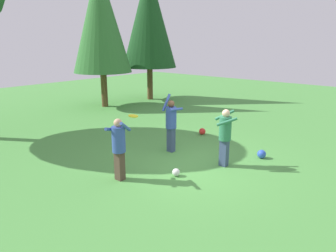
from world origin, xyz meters
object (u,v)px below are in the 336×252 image
object	(u,v)px
ball_blue	(262,154)
tree_right	(100,19)
frisbee	(133,116)
tree_far_right	(149,18)
ball_white	(176,172)
ball_red	(202,131)
person_bystander	(225,133)
person_catcher	(119,144)
person_thrower	(171,121)

from	to	relation	value
ball_blue	tree_right	distance (m)	10.98
frisbee	tree_far_right	world-z (taller)	tree_far_right
ball_white	tree_right	bearing A→B (deg)	62.40
ball_red	ball_blue	distance (m)	2.93
person_bystander	ball_blue	size ratio (longest dim) A/B	6.28
person_catcher	ball_red	size ratio (longest dim) A/B	6.46
ball_white	ball_blue	bearing A→B (deg)	-22.99
person_thrower	ball_red	distance (m)	2.40
ball_red	ball_white	xyz separation A→B (m)	(-3.60, -1.64, -0.02)
person_thrower	person_catcher	bearing A→B (deg)	9.45
person_thrower	ball_white	distance (m)	2.12
ball_white	tree_far_right	distance (m)	12.35
person_bystander	tree_right	distance (m)	10.46
person_thrower	frisbee	bearing A→B (deg)	-0.00
person_thrower	ball_red	size ratio (longest dim) A/B	7.39
ball_blue	person_bystander	bearing A→B (deg)	155.80
tree_far_right	tree_right	xyz separation A→B (m)	(-3.21, 0.34, -0.20)
person_catcher	ball_blue	world-z (taller)	person_catcher
tree_far_right	tree_right	bearing A→B (deg)	173.96
person_bystander	ball_blue	world-z (taller)	person_bystander
person_catcher	person_bystander	size ratio (longest dim) A/B	0.98
person_thrower	ball_blue	xyz separation A→B (m)	(1.32, -2.49, -0.87)
ball_red	ball_white	world-z (taller)	ball_red
person_bystander	frisbee	world-z (taller)	person_bystander
person_thrower	tree_right	distance (m)	8.80
person_thrower	person_bystander	xyz separation A→B (m)	(0.06, -1.92, -0.02)
person_bystander	tree_far_right	world-z (taller)	tree_far_right
ball_blue	tree_right	world-z (taller)	tree_right
person_bystander	ball_blue	distance (m)	1.63
person_catcher	ball_white	distance (m)	1.69
frisbee	person_catcher	bearing A→B (deg)	-155.88
tree_far_right	ball_red	bearing A→B (deg)	-121.77
person_catcher	ball_blue	distance (m)	4.43
ball_red	person_bystander	bearing A→B (deg)	-134.11
tree_far_right	person_catcher	bearing A→B (deg)	-140.05
person_catcher	frisbee	size ratio (longest dim) A/B	4.39
ball_red	tree_right	xyz separation A→B (m)	(0.97, 7.10, 4.41)
tree_right	frisbee	bearing A→B (deg)	-122.92
person_bystander	ball_white	xyz separation A→B (m)	(-1.44, 0.58, -0.87)
person_catcher	frisbee	world-z (taller)	person_catcher
person_catcher	person_bystander	bearing A→B (deg)	-55.38
ball_white	ball_red	bearing A→B (deg)	24.57
person_thrower	ball_white	bearing A→B (deg)	44.89
person_thrower	ball_white	xyz separation A→B (m)	(-1.38, -1.34, -0.90)
person_thrower	person_catcher	world-z (taller)	person_thrower
frisbee	person_thrower	bearing A→B (deg)	-0.83
ball_blue	tree_far_right	xyz separation A→B (m)	(5.07, 9.55, 4.60)
person_thrower	ball_red	bearing A→B (deg)	-171.34
person_thrower	ball_red	xyz separation A→B (m)	(2.21, 0.30, -0.87)
frisbee	ball_red	xyz separation A→B (m)	(3.80, 0.28, -1.33)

